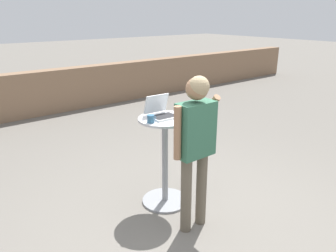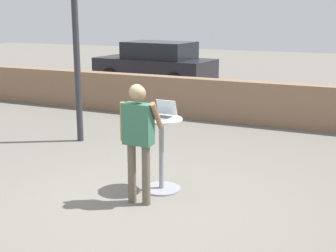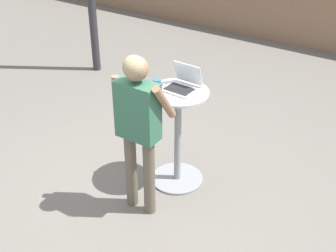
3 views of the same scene
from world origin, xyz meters
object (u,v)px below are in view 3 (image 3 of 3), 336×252
at_px(laptop, 182,84).
at_px(standing_person, 138,118).
at_px(cafe_table, 178,135).
at_px(coffee_mug, 157,83).

height_order(laptop, standing_person, standing_person).
height_order(cafe_table, standing_person, standing_person).
xyz_separation_m(cafe_table, laptop, (0.00, 0.07, 0.54)).
relative_size(laptop, coffee_mug, 2.95).
relative_size(cafe_table, standing_person, 0.65).
xyz_separation_m(laptop, standing_person, (-0.07, -0.63, -0.09)).
bearing_deg(cafe_table, standing_person, -96.69).
bearing_deg(coffee_mug, laptop, 26.47).
bearing_deg(coffee_mug, standing_person, -73.93).
bearing_deg(standing_person, laptop, 83.83).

